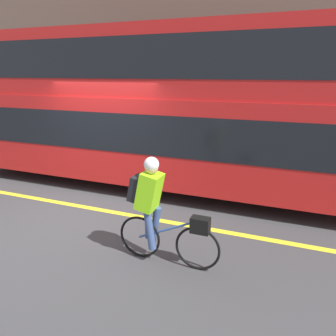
# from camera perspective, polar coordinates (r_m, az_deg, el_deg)

# --- Properties ---
(ground_plane) EXTENTS (80.00, 80.00, 0.00)m
(ground_plane) POSITION_cam_1_polar(r_m,az_deg,el_deg) (6.83, -14.89, -7.47)
(ground_plane) COLOR #38383A
(road_center_line) EXTENTS (50.00, 0.14, 0.01)m
(road_center_line) POSITION_cam_1_polar(r_m,az_deg,el_deg) (7.01, -13.71, -6.72)
(road_center_line) COLOR yellow
(road_center_line) RESTS_ON ground_plane
(sidewalk_curb) EXTENTS (60.00, 1.84, 0.14)m
(sidewalk_curb) POSITION_cam_1_polar(r_m,az_deg,el_deg) (11.05, 0.80, 2.62)
(sidewalk_curb) COLOR gray
(sidewalk_curb) RESTS_ON ground_plane
(building_facade) EXTENTS (60.00, 0.30, 6.46)m
(building_facade) POSITION_cam_1_polar(r_m,az_deg,el_deg) (11.75, 2.86, 18.96)
(building_facade) COLOR brown
(building_facade) RESTS_ON ground_plane
(bus) EXTENTS (9.68, 2.44, 3.62)m
(bus) POSITION_cam_1_polar(r_m,az_deg,el_deg) (7.83, -2.46, 11.40)
(bus) COLOR black
(bus) RESTS_ON ground_plane
(cyclist_on_bike) EXTENTS (1.56, 0.32, 1.58)m
(cyclist_on_bike) POSITION_cam_1_polar(r_m,az_deg,el_deg) (4.68, -1.99, -6.79)
(cyclist_on_bike) COLOR black
(cyclist_on_bike) RESTS_ON ground_plane
(street_sign_post) EXTENTS (0.36, 0.09, 2.72)m
(street_sign_post) POSITION_cam_1_polar(r_m,az_deg,el_deg) (9.97, 20.70, 9.31)
(street_sign_post) COLOR #59595B
(street_sign_post) RESTS_ON sidewalk_curb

